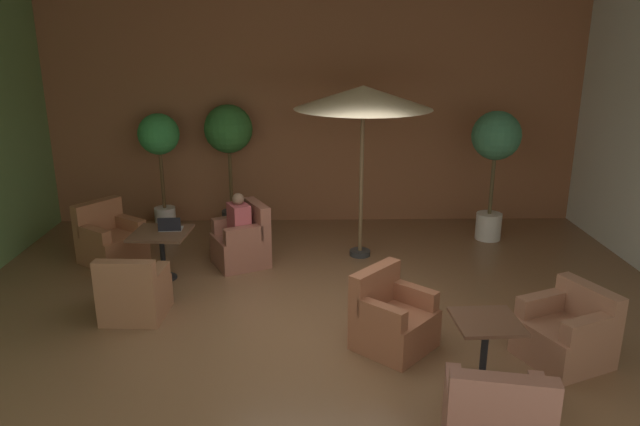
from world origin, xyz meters
name	(u,v)px	position (x,y,z in m)	size (l,w,h in m)	color
ground_plane	(321,320)	(0.00, 0.00, -0.01)	(9.45, 8.00, 0.02)	brown
wall_back_brick	(316,112)	(0.00, 3.96, 1.97)	(9.45, 0.08, 3.95)	brown
cafe_table_front_left	(162,241)	(-2.16, 1.28, 0.56)	(0.81, 0.81, 0.69)	black
armchair_front_left_north	(243,242)	(-1.11, 1.78, 0.34)	(0.95, 0.94, 0.92)	#965946
armchair_front_left_east	(110,240)	(-3.11, 1.98, 0.32)	(1.07, 1.07, 0.89)	#A1613E
armchair_front_left_south	(134,294)	(-2.24, 0.11, 0.30)	(0.74, 0.75, 0.82)	#976141
cafe_table_front_right	(485,338)	(1.55, -1.39, 0.50)	(0.64, 0.64, 0.69)	black
armchair_front_right_north	(392,320)	(0.76, -0.65, 0.32)	(1.03, 1.03, 0.87)	#9B593C
armchair_front_right_east	(495,424)	(1.34, -2.45, 0.32)	(0.92, 0.85, 0.89)	#8F5745
armchair_front_right_south	(567,333)	(2.55, -0.97, 0.31)	(1.01, 1.01, 0.80)	#9C6549
patio_umbrella_tall_red	(363,99)	(0.66, 2.11, 2.40)	(2.00, 2.00, 2.58)	#2D2D2D
potted_tree_left_corner	(160,147)	(-2.61, 3.38, 1.47)	(0.68, 0.68, 2.03)	silver
potted_tree_mid_left	(495,149)	(2.85, 2.82, 1.52)	(0.78, 0.78, 2.13)	beige
potted_tree_mid_right	(229,136)	(-1.47, 3.47, 1.63)	(0.81, 0.81, 2.16)	#332F2C
patron_blue_shirt	(239,218)	(-1.15, 1.77, 0.72)	(0.39, 0.44, 0.65)	#B74C50
iced_drink_cup	(167,227)	(-2.09, 1.33, 0.74)	(0.08, 0.08, 0.11)	white
open_laptop	(170,227)	(-2.05, 1.34, 0.74)	(0.32, 0.24, 0.20)	#9EA0A5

